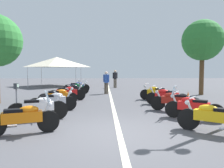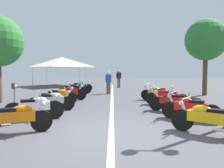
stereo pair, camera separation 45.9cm
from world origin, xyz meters
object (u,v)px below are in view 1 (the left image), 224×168
object	(u,v)px
motorcycle_left_row_7	(77,86)
parking_meter	(16,93)
motorcycle_right_row_2	(174,101)
motorcycle_right_row_3	(166,96)
motorcycle_left_row_6	(76,88)
motorcycle_left_row_0	(23,118)
motorcycle_left_row_4	(67,93)
bystander_1	(106,81)
motorcycle_right_row_1	(193,107)
bystander_0	(115,77)
motorcycle_left_row_1	(39,108)
motorcycle_left_row_5	(72,90)
traffic_cone_0	(188,97)
event_tent	(57,62)
motorcycle_left_row_2	(53,101)
motorcycle_left_row_3	(58,96)
motorcycle_right_row_0	(214,118)
roadside_tree_1	(202,41)
motorcycle_right_row_4	(156,93)

from	to	relation	value
motorcycle_left_row_7	parking_meter	world-z (taller)	parking_meter
motorcycle_right_row_2	motorcycle_right_row_3	size ratio (longest dim) A/B	0.98
motorcycle_left_row_6	parking_meter	distance (m)	7.70
motorcycle_right_row_2	motorcycle_left_row_6	bearing A→B (deg)	-26.72
motorcycle_left_row_0	motorcycle_right_row_2	xyz separation A→B (m)	(3.19, -5.29, -0.01)
motorcycle_left_row_4	bystander_1	bearing A→B (deg)	39.41
motorcycle_right_row_1	bystander_0	world-z (taller)	bystander_0
parking_meter	motorcycle_left_row_1	bearing A→B (deg)	-28.02
parking_meter	motorcycle_right_row_2	bearing A→B (deg)	14.50
bystander_0	motorcycle_left_row_1	bearing A→B (deg)	-37.08
motorcycle_left_row_5	motorcycle_left_row_7	xyz separation A→B (m)	(3.23, 0.05, -0.00)
traffic_cone_0	event_tent	xyz separation A→B (m)	(12.48, 9.88, 2.36)
motorcycle_left_row_6	event_tent	bearing A→B (deg)	83.19
motorcycle_left_row_0	motorcycle_left_row_2	bearing A→B (deg)	68.74
motorcycle_left_row_5	motorcycle_right_row_1	world-z (taller)	motorcycle_right_row_1
motorcycle_left_row_1	motorcycle_right_row_3	world-z (taller)	motorcycle_left_row_1
motorcycle_left_row_0	motorcycle_left_row_3	distance (m)	5.03
motorcycle_right_row_2	motorcycle_left_row_2	bearing A→B (deg)	24.36
motorcycle_right_row_0	roadside_tree_1	xyz separation A→B (m)	(9.44, -3.88, 3.41)
parking_meter	motorcycle_left_row_3	bearing A→B (deg)	75.82
motorcycle_left_row_4	roadside_tree_1	world-z (taller)	roadside_tree_1
motorcycle_left_row_3	roadside_tree_1	distance (m)	10.81
motorcycle_right_row_2	bystander_0	world-z (taller)	bystander_0
motorcycle_left_row_6	motorcycle_left_row_0	bearing A→B (deg)	-118.23
bystander_0	event_tent	world-z (taller)	event_tent
motorcycle_right_row_4	roadside_tree_1	size ratio (longest dim) A/B	0.34
motorcycle_left_row_6	bystander_1	bearing A→B (deg)	-21.70
motorcycle_left_row_5	bystander_0	distance (m)	8.04
motorcycle_left_row_0	motorcycle_left_row_5	bearing A→B (deg)	68.93
motorcycle_left_row_4	traffic_cone_0	distance (m)	6.85
motorcycle_left_row_0	motorcycle_left_row_6	distance (m)	9.96
motorcycle_left_row_2	motorcycle_right_row_4	xyz separation A→B (m)	(3.28, -5.25, -0.00)
motorcycle_left_row_7	traffic_cone_0	xyz separation A→B (m)	(-5.76, -6.85, -0.16)
motorcycle_left_row_4	motorcycle_right_row_1	world-z (taller)	motorcycle_left_row_4
motorcycle_right_row_4	event_tent	world-z (taller)	event_tent
motorcycle_left_row_1	motorcycle_left_row_4	distance (m)	5.02
motorcycle_left_row_7	bystander_0	xyz separation A→B (m)	(4.11, -3.28, 0.59)
motorcycle_right_row_1	motorcycle_right_row_4	world-z (taller)	motorcycle_right_row_1
event_tent	motorcycle_right_row_1	bearing A→B (deg)	-153.07
motorcycle_right_row_4	traffic_cone_0	distance (m)	1.81
motorcycle_left_row_4	motorcycle_left_row_6	distance (m)	3.32
bystander_0	bystander_1	distance (m)	5.55
roadside_tree_1	motorcycle_right_row_0	bearing A→B (deg)	157.65
motorcycle_left_row_4	parking_meter	xyz separation A→B (m)	(-4.26, 1.22, 0.43)
motorcycle_right_row_1	bystander_1	xyz separation A→B (m)	(8.54, 3.06, 0.52)
motorcycle_right_row_1	event_tent	bearing A→B (deg)	-31.27
motorcycle_right_row_2	motorcycle_right_row_1	bearing A→B (deg)	122.19
motorcycle_left_row_1	roadside_tree_1	xyz separation A→B (m)	(7.71, -9.28, 3.40)
motorcycle_right_row_4	motorcycle_left_row_2	bearing A→B (deg)	61.34
motorcycle_left_row_5	roadside_tree_1	xyz separation A→B (m)	(1.01, -9.14, 3.41)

